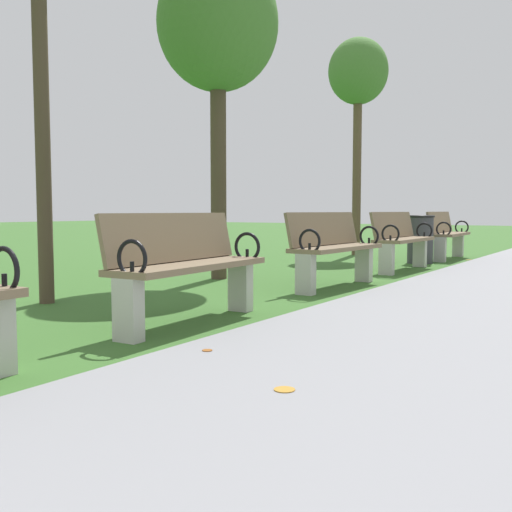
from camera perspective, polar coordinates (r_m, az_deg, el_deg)
The scene contains 8 objects.
park_bench_3 at distance 4.80m, azimuth -6.74°, elevation -0.81°, with size 0.54×1.62×0.90m.
park_bench_4 at distance 7.11m, azimuth 7.49°, elevation 0.87°, with size 0.53×1.62×0.90m.
park_bench_5 at distance 9.32m, azimuth 13.86°, elevation 1.61°, with size 0.48×1.60×0.90m.
park_bench_6 at distance 11.75m, azimuth 17.97°, elevation 2.07°, with size 0.54×1.62×0.90m.
tree_3 at distance 8.30m, azimuth -3.72°, elevation 21.16°, with size 1.60×1.60×4.25m.
tree_4 at distance 12.72m, azimuth 9.84°, elevation 16.73°, with size 1.21×1.21×4.42m.
trash_bin at distance 10.69m, azimuth 15.59°, elevation 1.59°, with size 0.48×0.48×0.84m.
scattered_leaves at distance 4.54m, azimuth 5.88°, elevation -7.07°, with size 4.66×13.84×0.02m.
Camera 1 is at (2.56, 1.40, 0.92)m, focal length 41.40 mm.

